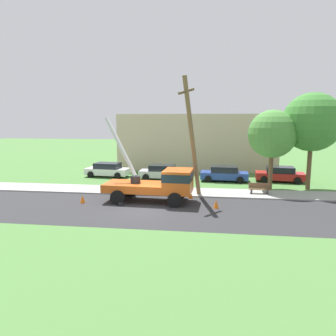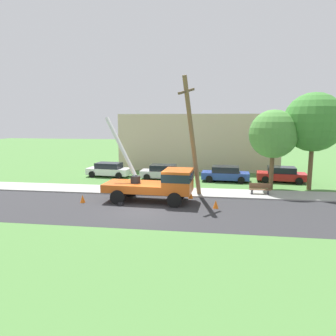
% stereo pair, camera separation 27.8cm
% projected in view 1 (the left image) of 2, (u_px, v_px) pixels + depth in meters
% --- Properties ---
extents(ground_plane, '(120.00, 120.00, 0.00)m').
position_uv_depth(ground_plane, '(168.00, 176.00, 31.83)').
color(ground_plane, '#477538').
extents(road_asphalt, '(80.00, 7.33, 0.01)m').
position_uv_depth(road_asphalt, '(144.00, 209.00, 20.07)').
color(road_asphalt, '#2B2B2D').
rests_on(road_asphalt, ground).
extents(sidewalk_strip, '(80.00, 2.87, 0.10)m').
position_uv_depth(sidewalk_strip, '(157.00, 191.00, 25.06)').
color(sidewalk_strip, '#9E9E99').
rests_on(sidewalk_strip, ground).
extents(utility_truck, '(6.75, 3.21, 5.98)m').
position_uv_depth(utility_truck, '(160.00, 182.00, 21.76)').
color(utility_truck, '#C65119').
rests_on(utility_truck, ground).
extents(leaning_utility_pole, '(1.68, 2.61, 8.83)m').
position_uv_depth(leaning_utility_pole, '(192.00, 137.00, 22.45)').
color(leaning_utility_pole, brown).
rests_on(leaning_utility_pole, ground).
extents(traffic_cone_ahead, '(0.36, 0.36, 0.56)m').
position_uv_depth(traffic_cone_ahead, '(216.00, 204.00, 20.35)').
color(traffic_cone_ahead, orange).
rests_on(traffic_cone_ahead, ground).
extents(traffic_cone_behind, '(0.36, 0.36, 0.56)m').
position_uv_depth(traffic_cone_behind, '(82.00, 199.00, 21.64)').
color(traffic_cone_behind, orange).
rests_on(traffic_cone_behind, ground).
extents(traffic_cone_curbside, '(0.36, 0.36, 0.56)m').
position_uv_depth(traffic_cone_curbside, '(191.00, 195.00, 22.92)').
color(traffic_cone_curbside, orange).
rests_on(traffic_cone_curbside, ground).
extents(parked_sedan_white, '(4.56, 2.30, 1.42)m').
position_uv_depth(parked_sedan_white, '(108.00, 170.00, 31.64)').
color(parked_sedan_white, silver).
rests_on(parked_sedan_white, ground).
extents(parked_sedan_silver, '(4.40, 2.02, 1.42)m').
position_uv_depth(parked_sedan_silver, '(162.00, 172.00, 30.27)').
color(parked_sedan_silver, '#B7B7BF').
rests_on(parked_sedan_silver, ground).
extents(parked_sedan_blue, '(4.49, 2.18, 1.42)m').
position_uv_depth(parked_sedan_blue, '(224.00, 174.00, 29.35)').
color(parked_sedan_blue, '#263F99').
rests_on(parked_sedan_blue, ground).
extents(parked_sedan_red, '(4.56, 2.30, 1.42)m').
position_uv_depth(parked_sedan_red, '(280.00, 174.00, 29.07)').
color(parked_sedan_red, '#B21E1E').
rests_on(parked_sedan_red, ground).
extents(park_bench, '(1.60, 0.45, 0.90)m').
position_uv_depth(park_bench, '(259.00, 189.00, 24.03)').
color(park_bench, brown).
rests_on(park_bench, ground).
extents(roadside_tree_near, '(3.94, 3.94, 6.58)m').
position_uv_depth(roadside_tree_near, '(272.00, 134.00, 25.34)').
color(roadside_tree_near, brown).
rests_on(roadside_tree_near, ground).
extents(roadside_tree_far, '(4.75, 4.75, 7.95)m').
position_uv_depth(roadside_tree_far, '(312.00, 122.00, 25.11)').
color(roadside_tree_far, brown).
rests_on(roadside_tree_far, ground).
extents(lowrise_building_backdrop, '(18.00, 6.00, 6.40)m').
position_uv_depth(lowrise_building_backdrop, '(197.00, 141.00, 37.13)').
color(lowrise_building_backdrop, '#C6B293').
rests_on(lowrise_building_backdrop, ground).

